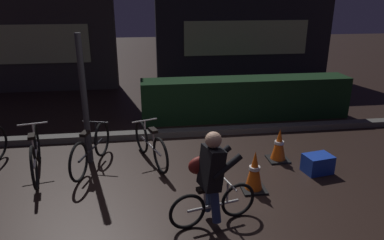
{
  "coord_description": "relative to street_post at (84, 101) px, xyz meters",
  "views": [
    {
      "loc": [
        -0.52,
        -4.61,
        2.77
      ],
      "look_at": [
        0.2,
        0.6,
        0.9
      ],
      "focal_mm": 33.37,
      "sensor_mm": 36.0,
      "label": 1
    }
  ],
  "objects": [
    {
      "name": "hedge_row",
      "position": [
        3.3,
        1.9,
        -0.62
      ],
      "size": [
        4.8,
        0.7,
        0.95
      ],
      "primitive_type": "cube",
      "color": "black",
      "rests_on": "ground"
    },
    {
      "name": "cyclist",
      "position": [
        1.75,
        -1.99,
        -0.47
      ],
      "size": [
        1.16,
        0.5,
        1.25
      ],
      "rotation": [
        0.0,
        0.0,
        0.25
      ],
      "color": "black",
      "rests_on": "ground"
    },
    {
      "name": "sidewalk_curb",
      "position": [
        1.5,
        1.0,
        -1.04
      ],
      "size": [
        12.0,
        0.24,
        0.12
      ],
      "primitive_type": "cube",
      "color": "#56544F",
      "rests_on": "ground"
    },
    {
      "name": "street_post",
      "position": [
        0.0,
        0.0,
        0.0
      ],
      "size": [
        0.1,
        0.1,
        2.2
      ],
      "primitive_type": "cylinder",
      "color": "#2D2D33",
      "rests_on": "ground"
    },
    {
      "name": "blue_crate",
      "position": [
        3.73,
        -0.9,
        -0.95
      ],
      "size": [
        0.49,
        0.39,
        0.3
      ],
      "primitive_type": "cube",
      "rotation": [
        0.0,
        0.0,
        0.17
      ],
      "color": "#193DB7",
      "rests_on": "ground"
    },
    {
      "name": "parked_bike_left_mid",
      "position": [
        -0.79,
        -0.32,
        -0.75
      ],
      "size": [
        0.49,
        1.65,
        0.77
      ],
      "rotation": [
        0.0,
        0.0,
        1.79
      ],
      "color": "black",
      "rests_on": "ground"
    },
    {
      "name": "ground_plane",
      "position": [
        1.5,
        -1.2,
        -1.1
      ],
      "size": [
        40.0,
        40.0,
        0.0
      ],
      "primitive_type": "plane",
      "color": "black"
    },
    {
      "name": "storefront_left",
      "position": [
        -2.27,
        5.3,
        1.27
      ],
      "size": [
        4.93,
        0.54,
        4.77
      ],
      "color": "#383330",
      "rests_on": "ground"
    },
    {
      "name": "traffic_cone_near",
      "position": [
        2.53,
        -1.3,
        -0.8
      ],
      "size": [
        0.36,
        0.36,
        0.63
      ],
      "color": "black",
      "rests_on": "ground"
    },
    {
      "name": "storefront_right",
      "position": [
        4.38,
        6.0,
        0.89
      ],
      "size": [
        5.89,
        0.54,
        4.0
      ],
      "color": "#262328",
      "rests_on": "ground"
    },
    {
      "name": "traffic_cone_far",
      "position": [
        3.26,
        -0.38,
        -0.82
      ],
      "size": [
        0.36,
        0.36,
        0.58
      ],
      "color": "black",
      "rests_on": "ground"
    },
    {
      "name": "parked_bike_center_right",
      "position": [
        1.05,
        -0.14,
        -0.78
      ],
      "size": [
        0.58,
        1.43,
        0.69
      ],
      "rotation": [
        0.0,
        0.0,
        1.91
      ],
      "color": "black",
      "rests_on": "ground"
    },
    {
      "name": "parked_bike_center_left",
      "position": [
        0.06,
        -0.21,
        -0.77
      ],
      "size": [
        0.54,
        1.52,
        0.73
      ],
      "rotation": [
        0.0,
        0.0,
        1.29
      ],
      "color": "black",
      "rests_on": "ground"
    }
  ]
}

